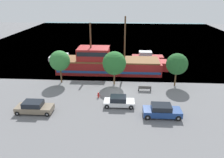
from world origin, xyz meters
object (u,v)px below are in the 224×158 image
at_px(moored_boat_outer, 147,57).
at_px(parked_car_curb_rear, 119,101).
at_px(fire_hydrant, 98,95).
at_px(pirate_ship, 107,63).
at_px(parked_car_curb_front, 34,107).
at_px(moored_boat_dockside, 64,58).
at_px(parked_car_curb_mid, 162,111).
at_px(bench_promenade_east, 145,88).

height_order(moored_boat_outer, parked_car_curb_rear, moored_boat_outer).
distance_m(parked_car_curb_rear, fire_hydrant, 3.89).
distance_m(pirate_ship, fire_hydrant, 11.23).
bearing_deg(parked_car_curb_front, pirate_ship, 63.35).
relative_size(pirate_ship, moored_boat_dockside, 3.11).
bearing_deg(parked_car_curb_mid, moored_boat_dockside, 128.92).
xyz_separation_m(pirate_ship, parked_car_curb_front, (-7.97, -15.88, -0.94)).
distance_m(moored_boat_outer, parked_car_curb_mid, 24.48).
bearing_deg(moored_boat_dockside, bench_promenade_east, -42.01).
relative_size(pirate_ship, fire_hydrant, 27.00).
distance_m(parked_car_curb_front, bench_promenade_east, 16.27).
bearing_deg(moored_boat_dockside, parked_car_curb_front, -84.38).
bearing_deg(parked_car_curb_mid, parked_car_curb_rear, 156.01).
xyz_separation_m(moored_boat_outer, parked_car_curb_mid, (-0.35, -24.48, 0.09)).
height_order(pirate_ship, parked_car_curb_mid, pirate_ship).
height_order(parked_car_curb_front, parked_car_curb_rear, parked_car_curb_front).
xyz_separation_m(moored_boat_dockside, parked_car_curb_mid, (18.17, -22.49, 0.14)).
xyz_separation_m(parked_car_curb_rear, bench_promenade_east, (3.85, 5.08, -0.25)).
xyz_separation_m(pirate_ship, bench_promenade_east, (6.52, -8.47, -1.24)).
height_order(pirate_ship, parked_car_curb_front, pirate_ship).
xyz_separation_m(moored_boat_outer, bench_promenade_east, (-1.82, -17.03, -0.27)).
height_order(moored_boat_dockside, bench_promenade_east, moored_boat_dockside).
height_order(pirate_ship, parked_car_curb_rear, pirate_ship).
bearing_deg(parked_car_curb_mid, bench_promenade_east, 101.13).
xyz_separation_m(pirate_ship, parked_car_curb_rear, (2.67, -13.55, -0.99)).
xyz_separation_m(moored_boat_outer, fire_hydrant, (-8.72, -19.71, -0.30)).
height_order(parked_car_curb_front, parked_car_curb_mid, parked_car_curb_mid).
xyz_separation_m(pirate_ship, moored_boat_outer, (8.34, 8.56, -0.97)).
distance_m(moored_boat_dockside, bench_promenade_east, 22.48).
height_order(parked_car_curb_rear, fire_hydrant, parked_car_curb_rear).
xyz_separation_m(parked_car_curb_front, bench_promenade_east, (14.49, 7.41, -0.30)).
bearing_deg(moored_boat_outer, parked_car_curb_rear, -104.38).
bearing_deg(parked_car_curb_front, bench_promenade_east, 27.08).
height_order(moored_boat_dockside, parked_car_curb_front, moored_boat_dockside).
relative_size(pirate_ship, parked_car_curb_rear, 5.09).
xyz_separation_m(moored_boat_dockside, parked_car_curb_rear, (12.85, -20.13, 0.04)).
relative_size(pirate_ship, bench_promenade_east, 10.43).
xyz_separation_m(parked_car_curb_front, fire_hydrant, (7.58, 4.72, -0.33)).
relative_size(moored_boat_dockside, fire_hydrant, 8.67).
bearing_deg(bench_promenade_east, parked_car_curb_mid, -78.87).
height_order(parked_car_curb_front, bench_promenade_east, parked_car_curb_front).
distance_m(parked_car_curb_mid, parked_car_curb_rear, 5.82).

